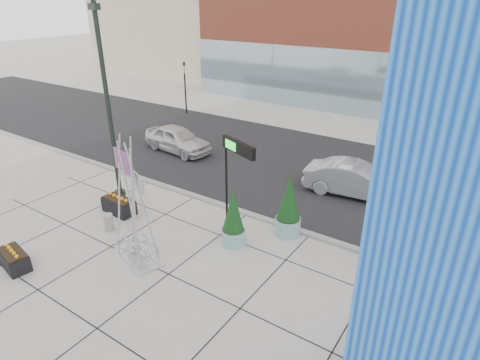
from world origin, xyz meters
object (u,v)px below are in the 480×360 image
Objects in this scene: concrete_bollard at (109,222)px; car_white_west at (177,139)px; overhead_street_sign at (240,153)px; public_art_sculpture at (136,230)px; lamp_post at (111,127)px; car_silver_mid at (355,180)px; blue_pylon at (449,227)px.

car_white_west reaches higher than concrete_bollard.
concrete_bollard is 0.19× the size of overhead_street_sign.
car_white_west is at bearing 142.72° from public_art_sculpture.
car_white_west is at bearing 109.03° from lamp_post.
lamp_post is 7.38m from car_white_west.
car_white_west is 0.95× the size of car_silver_mid.
car_silver_mid is at bearing 81.32° from public_art_sculpture.
blue_pylon is 11.82m from car_silver_mid.
overhead_street_sign reaches higher than car_white_west.
car_silver_mid is at bearing 128.97° from blue_pylon.
concrete_bollard is 0.15× the size of car_silver_mid.
blue_pylon reaches higher than car_silver_mid.
public_art_sculpture is 6.35× the size of concrete_bollard.
public_art_sculpture is 4.74m from overhead_street_sign.
concrete_bollard is at bearing -51.38° from lamp_post.
blue_pylon is 2.22× the size of car_white_west.
lamp_post is 1.90× the size of public_art_sculpture.
overhead_street_sign is at bearing 9.72° from lamp_post.
blue_pylon reaches higher than overhead_street_sign.
car_white_west is at bearing 84.08° from car_silver_mid.
public_art_sculpture is at bearing -15.45° from concrete_bollard.
blue_pylon is 18.99m from car_white_west.
public_art_sculpture reaches higher than concrete_bollard.
concrete_bollard is (-2.44, 0.67, -0.86)m from public_art_sculpture.
blue_pylon reaches higher than concrete_bollard.
public_art_sculpture reaches higher than car_white_west.
public_art_sculpture is 2.67m from concrete_bollard.
car_white_west is 11.03m from car_silver_mid.
concrete_bollard is (1.59, -2.00, -3.25)m from lamp_post.
lamp_post is at bearing -150.05° from overhead_street_sign.
blue_pylon is at bearing -6.01° from concrete_bollard.
blue_pylon reaches higher than car_white_west.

